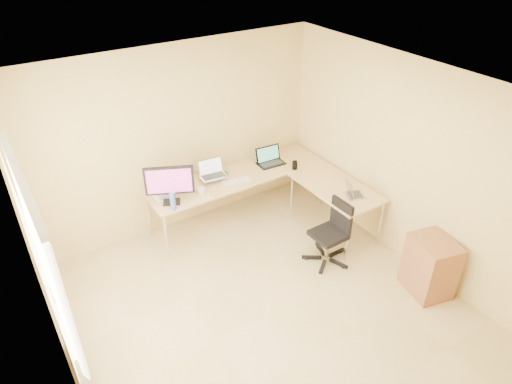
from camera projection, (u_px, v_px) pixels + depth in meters
floor at (268, 314)px, 5.32m from camera, size 4.50×4.50×0.00m
ceiling at (272, 100)px, 3.93m from camera, size 4.50×4.50×0.00m
wall_back at (176, 141)px, 6.23m from camera, size 4.50×0.00×4.50m
wall_left at (51, 308)px, 3.66m from camera, size 0.00×4.50×4.50m
wall_right at (413, 168)px, 5.59m from camera, size 0.00×4.50×4.50m
desk_main at (238, 197)px, 6.77m from camera, size 2.65×0.70×0.73m
desk_return at (334, 208)px, 6.51m from camera, size 0.70×1.30×0.73m
monitor at (170, 185)px, 5.84m from camera, size 0.65×0.45×0.53m
book_stack at (215, 173)px, 6.59m from camera, size 0.28×0.35×0.05m
laptop_center at (213, 169)px, 6.37m from camera, size 0.39×0.32×0.24m
laptop_black at (271, 156)px, 6.79m from camera, size 0.41×0.32×0.25m
keyboard at (236, 181)px, 6.42m from camera, size 0.41×0.18×0.02m
mouse at (240, 181)px, 6.40m from camera, size 0.09×0.06×0.03m
mug at (201, 191)px, 6.12m from camera, size 0.13×0.13×0.10m
cd_stack at (214, 195)px, 6.11m from camera, size 0.14×0.14×0.03m
water_bottle at (173, 201)px, 5.78m from camera, size 0.08×0.08×0.24m
papers at (161, 195)px, 6.12m from camera, size 0.25×0.34×0.01m
white_box at (162, 194)px, 6.08m from camera, size 0.24×0.20×0.08m
desk_fan at (181, 183)px, 6.12m from camera, size 0.22×0.22×0.27m
black_cup at (295, 165)px, 6.70m from camera, size 0.09×0.09×0.12m
laptop_return at (356, 189)px, 6.06m from camera, size 0.36×0.32×0.20m
office_chair at (329, 229)px, 5.87m from camera, size 0.53×0.53×0.87m
cabinet at (430, 267)px, 5.48m from camera, size 0.55×0.63×0.75m
radiator at (72, 349)px, 4.48m from camera, size 0.09×0.80×0.55m
window at (39, 254)px, 3.83m from camera, size 0.10×1.80×1.40m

